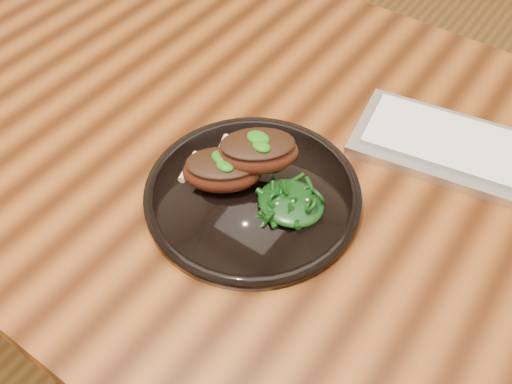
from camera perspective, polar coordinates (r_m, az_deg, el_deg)
desk at (r=0.82m, az=7.90°, el=-2.56°), size 1.60×0.80×0.75m
plate at (r=0.72m, az=-0.35°, el=-0.20°), size 0.27×0.27×0.02m
lamb_chop_front at (r=0.71m, az=-3.44°, el=2.23°), size 0.12×0.11×0.04m
lamb_chop_back at (r=0.71m, az=0.10°, el=4.12°), size 0.12×0.12×0.05m
herb_smear at (r=0.76m, az=0.13°, el=4.15°), size 0.08×0.05×0.01m
greens_heap at (r=0.69m, az=3.53°, el=-0.80°), size 0.08×0.08×0.03m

